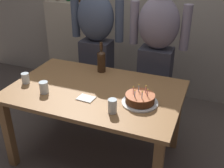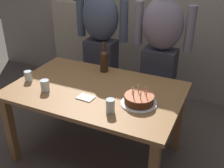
{
  "view_description": "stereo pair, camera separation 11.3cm",
  "coord_description": "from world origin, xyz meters",
  "px_view_note": "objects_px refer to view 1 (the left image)",
  "views": [
    {
      "loc": [
        0.92,
        -1.9,
        1.88
      ],
      "look_at": [
        0.17,
        -0.03,
        0.84
      ],
      "focal_mm": 43.9,
      "sensor_mm": 36.0,
      "label": 1
    },
    {
      "loc": [
        1.02,
        -1.86,
        1.88
      ],
      "look_at": [
        0.17,
        -0.03,
        0.84
      ],
      "focal_mm": 43.9,
      "sensor_mm": 36.0,
      "label": 2
    }
  ],
  "objects_px": {
    "wine_bottle": "(101,60)",
    "napkin_stack": "(86,98)",
    "water_glass_near": "(44,87)",
    "birthday_cake": "(140,99)",
    "person_man_bearded": "(96,45)",
    "water_glass_side": "(25,78)",
    "water_glass_far": "(112,106)",
    "person_woman_cardigan": "(156,53)"
  },
  "relations": [
    {
      "from": "water_glass_near",
      "to": "water_glass_side",
      "type": "relative_size",
      "value": 1.08
    },
    {
      "from": "birthday_cake",
      "to": "water_glass_near",
      "type": "xyz_separation_m",
      "value": [
        -0.81,
        -0.14,
        0.01
      ]
    },
    {
      "from": "napkin_stack",
      "to": "water_glass_side",
      "type": "bearing_deg",
      "value": 175.12
    },
    {
      "from": "water_glass_far",
      "to": "wine_bottle",
      "type": "xyz_separation_m",
      "value": [
        -0.37,
        0.65,
        0.06
      ]
    },
    {
      "from": "wine_bottle",
      "to": "person_woman_cardigan",
      "type": "bearing_deg",
      "value": 38.6
    },
    {
      "from": "water_glass_far",
      "to": "person_woman_cardigan",
      "type": "relative_size",
      "value": 0.07
    },
    {
      "from": "water_glass_far",
      "to": "person_woman_cardigan",
      "type": "xyz_separation_m",
      "value": [
        0.09,
        1.02,
        0.08
      ]
    },
    {
      "from": "birthday_cake",
      "to": "water_glass_side",
      "type": "xyz_separation_m",
      "value": [
        -1.07,
        -0.04,
        0.01
      ]
    },
    {
      "from": "napkin_stack",
      "to": "person_woman_cardigan",
      "type": "bearing_deg",
      "value": 68.03
    },
    {
      "from": "napkin_stack",
      "to": "water_glass_near",
      "type": "bearing_deg",
      "value": -173.68
    },
    {
      "from": "water_glass_far",
      "to": "water_glass_near",
      "type": "bearing_deg",
      "value": 174.12
    },
    {
      "from": "wine_bottle",
      "to": "person_woman_cardigan",
      "type": "height_order",
      "value": "person_woman_cardigan"
    },
    {
      "from": "water_glass_near",
      "to": "napkin_stack",
      "type": "height_order",
      "value": "water_glass_near"
    },
    {
      "from": "person_woman_cardigan",
      "to": "person_man_bearded",
      "type": "bearing_deg",
      "value": 0.0
    },
    {
      "from": "napkin_stack",
      "to": "person_woman_cardigan",
      "type": "distance_m",
      "value": 0.99
    },
    {
      "from": "water_glass_near",
      "to": "person_woman_cardigan",
      "type": "bearing_deg",
      "value": 52.13
    },
    {
      "from": "water_glass_side",
      "to": "napkin_stack",
      "type": "relative_size",
      "value": 0.69
    },
    {
      "from": "wine_bottle",
      "to": "napkin_stack",
      "type": "xyz_separation_m",
      "value": [
        0.09,
        -0.54,
        -0.11
      ]
    },
    {
      "from": "water_glass_side",
      "to": "wine_bottle",
      "type": "xyz_separation_m",
      "value": [
        0.54,
        0.49,
        0.07
      ]
    },
    {
      "from": "water_glass_near",
      "to": "napkin_stack",
      "type": "xyz_separation_m",
      "value": [
        0.37,
        0.04,
        -0.05
      ]
    },
    {
      "from": "person_woman_cardigan",
      "to": "water_glass_near",
      "type": "bearing_deg",
      "value": 52.13
    },
    {
      "from": "wine_bottle",
      "to": "person_man_bearded",
      "type": "height_order",
      "value": "person_man_bearded"
    },
    {
      "from": "water_glass_far",
      "to": "napkin_stack",
      "type": "relative_size",
      "value": 0.81
    },
    {
      "from": "napkin_stack",
      "to": "wine_bottle",
      "type": "bearing_deg",
      "value": 99.81
    },
    {
      "from": "water_glass_near",
      "to": "water_glass_side",
      "type": "bearing_deg",
      "value": 160.08
    },
    {
      "from": "water_glass_far",
      "to": "napkin_stack",
      "type": "bearing_deg",
      "value": 158.91
    },
    {
      "from": "water_glass_far",
      "to": "water_glass_side",
      "type": "bearing_deg",
      "value": 169.93
    },
    {
      "from": "water_glass_side",
      "to": "person_man_bearded",
      "type": "height_order",
      "value": "person_man_bearded"
    },
    {
      "from": "birthday_cake",
      "to": "napkin_stack",
      "type": "height_order",
      "value": "birthday_cake"
    },
    {
      "from": "birthday_cake",
      "to": "wine_bottle",
      "type": "bearing_deg",
      "value": 139.94
    },
    {
      "from": "birthday_cake",
      "to": "water_glass_far",
      "type": "relative_size",
      "value": 2.61
    },
    {
      "from": "birthday_cake",
      "to": "water_glass_near",
      "type": "height_order",
      "value": "birthday_cake"
    },
    {
      "from": "water_glass_far",
      "to": "water_glass_side",
      "type": "distance_m",
      "value": 0.93
    },
    {
      "from": "person_man_bearded",
      "to": "water_glass_far",
      "type": "bearing_deg",
      "value": 120.45
    },
    {
      "from": "water_glass_near",
      "to": "wine_bottle",
      "type": "distance_m",
      "value": 0.65
    },
    {
      "from": "napkin_stack",
      "to": "person_woman_cardigan",
      "type": "height_order",
      "value": "person_woman_cardigan"
    },
    {
      "from": "water_glass_near",
      "to": "water_glass_far",
      "type": "relative_size",
      "value": 0.91
    },
    {
      "from": "water_glass_near",
      "to": "napkin_stack",
      "type": "relative_size",
      "value": 0.74
    },
    {
      "from": "birthday_cake",
      "to": "person_woman_cardigan",
      "type": "xyz_separation_m",
      "value": [
        -0.07,
        0.81,
        0.1
      ]
    },
    {
      "from": "water_glass_far",
      "to": "person_man_bearded",
      "type": "xyz_separation_m",
      "value": [
        -0.6,
        1.02,
        0.08
      ]
    },
    {
      "from": "birthday_cake",
      "to": "water_glass_far",
      "type": "bearing_deg",
      "value": -127.16
    },
    {
      "from": "wine_bottle",
      "to": "person_man_bearded",
      "type": "distance_m",
      "value": 0.43
    }
  ]
}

